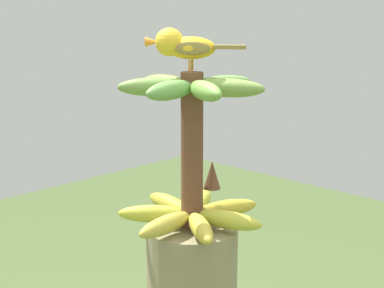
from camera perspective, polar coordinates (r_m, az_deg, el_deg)
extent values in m
cylinder|color=brown|center=(1.13, 0.00, -0.80)|extent=(0.05, 0.05, 0.33)
ellipsoid|color=#AE9F2F|center=(1.24, -2.32, -6.19)|extent=(0.15, 0.06, 0.04)
ellipsoid|color=gold|center=(1.18, -4.01, -7.17)|extent=(0.13, 0.13, 0.04)
ellipsoid|color=gold|center=(1.12, -2.70, -8.29)|extent=(0.05, 0.15, 0.04)
ellipsoid|color=gold|center=(1.10, 0.88, -8.62)|extent=(0.14, 0.11, 0.04)
ellipsoid|color=gold|center=(1.14, 3.70, -7.82)|extent=(0.15, 0.08, 0.04)
ellipsoid|color=gold|center=(1.21, 3.55, -6.65)|extent=(0.09, 0.15, 0.04)
ellipsoid|color=gold|center=(1.25, 0.90, -5.98)|extent=(0.11, 0.15, 0.04)
ellipsoid|color=olive|center=(1.17, -2.58, 6.25)|extent=(0.15, 0.04, 0.04)
ellipsoid|color=olive|center=(1.11, -3.85, 5.90)|extent=(0.12, 0.14, 0.04)
ellipsoid|color=#619546|center=(1.05, -2.20, 5.56)|extent=(0.07, 0.15, 0.04)
ellipsoid|color=#6A9D3F|center=(1.04, 1.32, 5.51)|extent=(0.15, 0.10, 0.04)
ellipsoid|color=olive|center=(1.09, 3.70, 5.79)|extent=(0.15, 0.09, 0.04)
ellipsoid|color=#699647|center=(1.15, 3.17, 6.17)|extent=(0.07, 0.15, 0.04)
ellipsoid|color=#66983E|center=(1.18, 0.44, 6.37)|extent=(0.12, 0.14, 0.04)
cone|color=brown|center=(1.16, 2.08, -3.19)|extent=(0.04, 0.04, 0.06)
cylinder|color=#C68933|center=(1.14, 0.02, 8.17)|extent=(0.00, 0.00, 0.02)
cylinder|color=#C68933|center=(1.11, -0.21, 8.06)|extent=(0.01, 0.01, 0.02)
ellipsoid|color=gold|center=(1.13, -0.09, 9.88)|extent=(0.11, 0.10, 0.05)
ellipsoid|color=olive|center=(1.15, 0.35, 9.93)|extent=(0.07, 0.05, 0.03)
ellipsoid|color=olive|center=(1.10, -0.03, 9.82)|extent=(0.07, 0.05, 0.03)
cube|color=olive|center=(1.12, 3.93, 9.94)|extent=(0.07, 0.06, 0.01)
sphere|color=gold|center=(1.13, -2.36, 10.46)|extent=(0.06, 0.06, 0.06)
sphere|color=black|center=(1.11, -2.95, 10.64)|extent=(0.01, 0.01, 0.01)
cone|color=orange|center=(1.14, -4.12, 10.45)|extent=(0.03, 0.03, 0.02)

